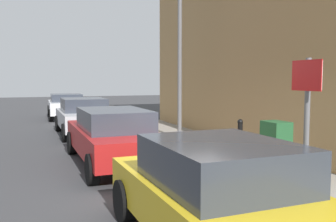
{
  "coord_description": "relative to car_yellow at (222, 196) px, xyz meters",
  "views": [
    {
      "loc": [
        -2.82,
        -6.58,
        2.15
      ],
      "look_at": [
        1.07,
        3.68,
        1.2
      ],
      "focal_mm": 39.78,
      "sensor_mm": 36.0,
      "label": 1
    }
  ],
  "objects": [
    {
      "name": "ground",
      "position": [
        0.65,
        2.68,
        -0.73
      ],
      "size": [
        80.0,
        80.0,
        0.0
      ],
      "primitive_type": "plane",
      "color": "#38383A"
    },
    {
      "name": "sidewalk",
      "position": [
        2.53,
        8.68,
        -0.65
      ],
      "size": [
        2.63,
        30.0,
        0.15
      ],
      "primitive_type": "cube",
      "color": "gray",
      "rests_on": "ground"
    },
    {
      "name": "corner_building",
      "position": [
        7.54,
        6.9,
        4.23
      ],
      "size": [
        7.49,
        12.43,
        9.9
      ],
      "color": "#9E7A4C",
      "rests_on": "ground"
    },
    {
      "name": "car_yellow",
      "position": [
        0.0,
        0.0,
        0.0
      ],
      "size": [
        1.94,
        4.06,
        1.4
      ],
      "rotation": [
        0.0,
        0.0,
        1.59
      ],
      "color": "gold",
      "rests_on": "ground"
    },
    {
      "name": "car_red",
      "position": [
        -0.2,
        5.21,
        0.02
      ],
      "size": [
        1.87,
        4.47,
        1.4
      ],
      "rotation": [
        0.0,
        0.0,
        1.58
      ],
      "color": "maroon",
      "rests_on": "ground"
    },
    {
      "name": "car_silver",
      "position": [
        -0.17,
        10.51,
        0.01
      ],
      "size": [
        1.91,
        4.01,
        1.41
      ],
      "rotation": [
        0.0,
        0.0,
        1.57
      ],
      "color": "#B7B7BC",
      "rests_on": "ground"
    },
    {
      "name": "car_white",
      "position": [
        -0.2,
        16.96,
        -0.01
      ],
      "size": [
        2.01,
        4.02,
        1.33
      ],
      "rotation": [
        0.0,
        0.0,
        1.54
      ],
      "color": "silver",
      "rests_on": "ground"
    },
    {
      "name": "utility_cabinet",
      "position": [
        2.48,
        2.26,
        -0.04
      ],
      "size": [
        0.46,
        0.61,
        1.15
      ],
      "color": "#1E4C28",
      "rests_on": "sidewalk"
    },
    {
      "name": "bollard_near_cabinet",
      "position": [
        2.58,
        3.76,
        -0.02
      ],
      "size": [
        0.14,
        0.14,
        1.04
      ],
      "color": "black",
      "rests_on": "sidewalk"
    },
    {
      "name": "street_sign",
      "position": [
        1.57,
        0.37,
        0.94
      ],
      "size": [
        0.08,
        0.6,
        2.3
      ],
      "color": "#59595B",
      "rests_on": "sidewalk"
    },
    {
      "name": "lamppost",
      "position": [
        2.6,
        7.61,
        2.58
      ],
      "size": [
        0.2,
        0.44,
        5.72
      ],
      "color": "#59595B",
      "rests_on": "sidewalk"
    }
  ]
}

